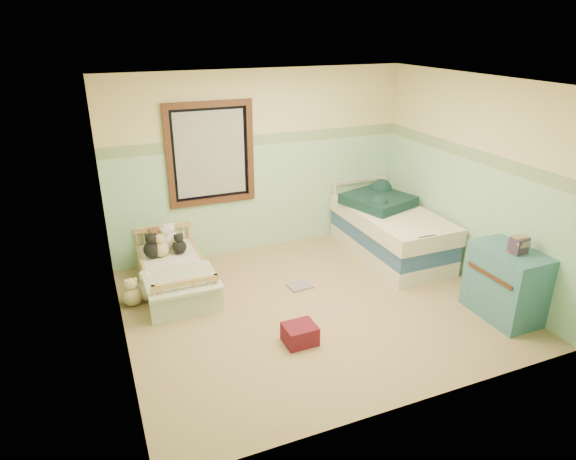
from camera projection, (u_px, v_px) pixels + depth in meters
name	position (u px, v px, depth m)	size (l,w,h in m)	color
floor	(314.00, 305.00, 5.83)	(4.20, 3.60, 0.02)	#948154
ceiling	(320.00, 81.00, 4.86)	(4.20, 3.60, 0.02)	white
wall_back	(261.00, 163.00, 6.88)	(4.20, 0.04, 2.50)	beige
wall_front	(419.00, 277.00, 3.81)	(4.20, 0.04, 2.50)	beige
wall_left	(111.00, 233.00, 4.60)	(0.04, 3.60, 2.50)	beige
wall_right	(473.00, 181.00, 6.08)	(0.04, 3.60, 2.50)	beige
wainscot_mint	(262.00, 198.00, 7.06)	(4.20, 0.01, 1.50)	#A8CDAE
border_strip	(260.00, 140.00, 6.74)	(4.20, 0.01, 0.15)	#3B6C48
window_frame	(211.00, 154.00, 6.52)	(1.16, 0.06, 1.36)	#442316
window_blinds	(211.00, 154.00, 6.53)	(0.92, 0.01, 1.12)	#B9B9B4
toddler_bed_frame	(175.00, 280.00, 6.19)	(0.75, 1.49, 0.19)	tan
toddler_mattress	(174.00, 268.00, 6.13)	(0.68, 1.43, 0.12)	white
patchwork_quilt	(181.00, 280.00, 5.70)	(0.81, 0.75, 0.03)	#799ABB
plush_bed_brown	(154.00, 243.00, 6.44)	(0.21, 0.21, 0.21)	brown
plush_bed_white	(170.00, 240.00, 6.50)	(0.23, 0.23, 0.23)	white
plush_bed_tan	(161.00, 249.00, 6.27)	(0.20, 0.20, 0.20)	#D7BA7E
plush_bed_dark	(179.00, 247.00, 6.35)	(0.18, 0.18, 0.18)	black
plush_floor_cream	(148.00, 290.00, 5.89)	(0.25, 0.25, 0.25)	beige
plush_floor_tan	(132.00, 296.00, 5.78)	(0.23, 0.23, 0.23)	#D7BA7E
twin_bed_frame	(390.00, 248.00, 7.03)	(0.92, 1.83, 0.22)	silver
twin_boxspring	(391.00, 233.00, 6.94)	(0.92, 1.83, 0.22)	navy
twin_mattress	(392.00, 219.00, 6.86)	(0.95, 1.87, 0.22)	white
teal_blanket	(378.00, 200.00, 7.03)	(0.78, 0.82, 0.14)	#13302F
dresser	(506.00, 283.00, 5.48)	(0.50, 0.80, 0.80)	#3A5D6F
book_stack	(519.00, 245.00, 5.23)	(0.17, 0.13, 0.17)	#472426
red_pillow	(300.00, 334.00, 5.10)	(0.32, 0.28, 0.20)	maroon
floor_book	(300.00, 286.00, 6.22)	(0.29, 0.22, 0.03)	gold
extra_plush_0	(152.00, 250.00, 6.23)	(0.22, 0.22, 0.22)	black
extra_plush_1	(178.00, 247.00, 6.37)	(0.17, 0.17, 0.17)	#D7BA7E
extra_plush_2	(166.00, 242.00, 6.47)	(0.21, 0.21, 0.21)	beige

